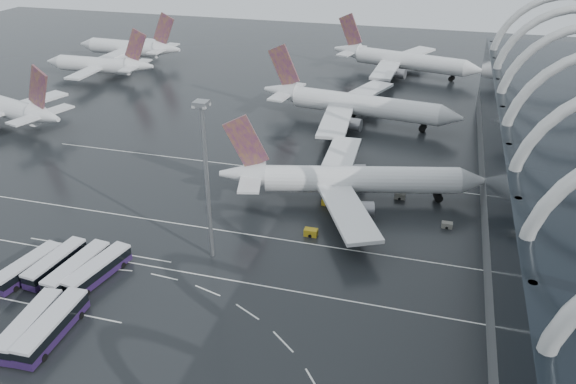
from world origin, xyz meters
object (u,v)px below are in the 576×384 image
(bus_row_near_a, at_px, (28,267))
(bus_row_near_c, at_px, (77,269))
(bus_row_far_b, at_px, (29,325))
(floodlight_mast, at_px, (206,164))
(jet_remote_mid, at_px, (101,65))
(airliner_gate_b, at_px, (355,105))
(bus_row_near_b, at_px, (55,263))
(airliner_main, at_px, (348,180))
(gse_cart_belly_e, at_px, (328,202))
(gse_cart_belly_c, at_px, (311,232))
(gse_cart_belly_b, at_px, (400,196))
(airliner_gate_c, at_px, (402,61))
(jet_remote_west, at_px, (9,109))
(gse_cart_belly_d, at_px, (447,225))
(jet_remote_far, at_px, (131,48))
(bus_row_far_c, at_px, (52,326))
(bus_row_near_d, at_px, (98,270))

(bus_row_near_a, relative_size, bus_row_near_c, 0.94)
(bus_row_far_b, bearing_deg, floodlight_mast, -38.55)
(jet_remote_mid, relative_size, bus_row_near_c, 3.01)
(airliner_gate_b, height_order, bus_row_near_b, airliner_gate_b)
(airliner_main, distance_m, gse_cart_belly_e, 6.02)
(airliner_gate_b, height_order, gse_cart_belly_c, airliner_gate_b)
(bus_row_near_b, bearing_deg, gse_cart_belly_b, -46.02)
(floodlight_mast, bearing_deg, airliner_main, 54.52)
(airliner_main, bearing_deg, jet_remote_mid, 132.36)
(gse_cart_belly_b, bearing_deg, bus_row_far_b, -129.62)
(jet_remote_mid, height_order, gse_cart_belly_c, jet_remote_mid)
(airliner_gate_c, relative_size, floodlight_mast, 1.92)
(jet_remote_west, height_order, jet_remote_mid, jet_remote_west)
(bus_row_far_b, height_order, gse_cart_belly_d, bus_row_far_b)
(bus_row_near_b, height_order, gse_cart_belly_d, bus_row_near_b)
(jet_remote_west, xyz_separation_m, jet_remote_mid, (-1.60, 46.79, -0.33))
(jet_remote_mid, height_order, bus_row_far_b, jet_remote_mid)
(jet_remote_far, distance_m, gse_cart_belly_d, 151.36)
(airliner_main, height_order, gse_cart_belly_b, airliner_main)
(jet_remote_far, height_order, gse_cart_belly_e, jet_remote_far)
(bus_row_far_c, distance_m, gse_cart_belly_e, 56.20)
(airliner_gate_b, bearing_deg, jet_remote_mid, 176.09)
(airliner_gate_c, bearing_deg, gse_cart_belly_c, -78.17)
(bus_row_near_a, distance_m, bus_row_near_d, 11.69)
(jet_remote_mid, height_order, bus_row_near_d, jet_remote_mid)
(airliner_gate_c, bearing_deg, floodlight_mast, -84.74)
(gse_cart_belly_e, bearing_deg, bus_row_near_c, -133.85)
(jet_remote_west, distance_m, bus_row_near_a, 76.12)
(jet_remote_far, relative_size, bus_row_far_b, 3.26)
(gse_cart_belly_b, relative_size, gse_cart_belly_c, 0.90)
(gse_cart_belly_c, xyz_separation_m, gse_cart_belly_e, (0.53, 12.26, -0.01))
(bus_row_near_c, relative_size, bus_row_far_b, 1.01)
(airliner_gate_c, height_order, bus_row_near_c, airliner_gate_c)
(airliner_gate_c, xyz_separation_m, gse_cart_belly_b, (9.25, -93.89, -4.21))
(bus_row_near_d, bearing_deg, bus_row_near_c, 110.23)
(bus_row_far_b, height_order, gse_cart_belly_e, bus_row_far_b)
(bus_row_near_c, height_order, gse_cart_belly_c, bus_row_near_c)
(jet_remote_west, xyz_separation_m, bus_row_near_b, (53.69, -54.93, -3.23))
(airliner_main, height_order, bus_row_near_c, airliner_main)
(jet_remote_west, height_order, jet_remote_far, jet_remote_west)
(gse_cart_belly_e, bearing_deg, bus_row_near_a, -138.63)
(jet_remote_west, bearing_deg, jet_remote_far, -70.00)
(floodlight_mast, xyz_separation_m, gse_cart_belly_d, (38.75, 20.64, -16.93))
(airliner_gate_c, relative_size, gse_cart_belly_c, 21.84)
(bus_row_far_b, distance_m, gse_cart_belly_d, 72.27)
(jet_remote_west, bearing_deg, bus_row_near_c, 153.35)
(airliner_main, bearing_deg, gse_cart_belly_e, -151.63)
(bus_row_near_c, xyz_separation_m, bus_row_far_c, (4.88, -13.07, 0.07))
(gse_cart_belly_c, bearing_deg, gse_cart_belly_d, 22.07)
(bus_row_near_d, xyz_separation_m, gse_cart_belly_e, (30.38, 34.52, -1.10))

